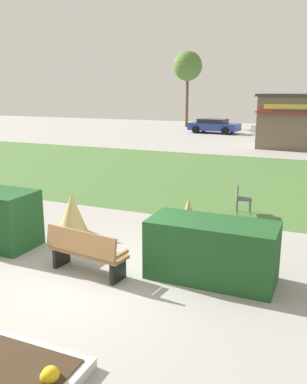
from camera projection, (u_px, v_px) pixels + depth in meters
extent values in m
plane|color=#999691|center=(80.00, 282.00, 7.90)|extent=(80.00, 80.00, 0.00)
cube|color=#446B33|center=(220.00, 177.00, 17.37)|extent=(36.00, 12.00, 0.01)
sphere|color=gold|center=(50.00, 375.00, 5.04)|extent=(0.23, 0.23, 0.23)
sphere|color=gold|center=(46.00, 377.00, 5.02)|extent=(0.16, 0.16, 0.16)
cube|color=olive|center=(88.00, 252.00, 8.20)|extent=(1.75, 0.70, 0.06)
cube|color=olive|center=(80.00, 242.00, 7.95)|extent=(1.70, 0.35, 0.44)
cube|color=black|center=(62.00, 255.00, 8.62)|extent=(0.14, 0.45, 0.45)
cube|color=black|center=(118.00, 270.00, 7.90)|extent=(0.14, 0.45, 0.45)
cube|color=olive|center=(58.00, 239.00, 8.58)|extent=(0.12, 0.44, 0.06)
cube|color=olive|center=(121.00, 254.00, 7.77)|extent=(0.12, 0.44, 0.06)
cube|color=#1E4C23|center=(212.00, 250.00, 7.93)|extent=(2.46, 1.10, 1.17)
cone|color=tan|center=(188.00, 225.00, 9.24)|extent=(0.73, 0.73, 1.29)
cone|color=tan|center=(72.00, 213.00, 10.50)|extent=(0.79, 0.79, 1.05)
cube|color=#4C5156|center=(244.00, 199.00, 12.20)|extent=(0.54, 0.54, 0.04)
cube|color=#4C5156|center=(237.00, 191.00, 12.17)|extent=(0.15, 0.44, 0.44)
cylinder|color=#4C5156|center=(250.00, 208.00, 12.05)|extent=(0.03, 0.03, 0.45)
cylinder|color=#4C5156|center=(249.00, 205.00, 12.41)|extent=(0.03, 0.03, 0.45)
cylinder|color=#4C5156|center=(237.00, 208.00, 12.10)|extent=(0.03, 0.03, 0.45)
cylinder|color=#4C5156|center=(237.00, 204.00, 12.46)|extent=(0.03, 0.03, 0.45)
cube|color=navy|center=(214.00, 127.00, 34.85)|extent=(4.35, 2.17, 0.60)
cube|color=black|center=(213.00, 121.00, 34.81)|extent=(2.44, 1.79, 0.44)
cylinder|color=black|center=(232.00, 129.00, 35.09)|extent=(0.66, 0.28, 0.64)
cylinder|color=black|center=(225.00, 131.00, 33.52)|extent=(0.66, 0.28, 0.64)
cylinder|color=black|center=(204.00, 128.00, 36.29)|extent=(0.66, 0.28, 0.64)
cylinder|color=black|center=(196.00, 130.00, 34.72)|extent=(0.66, 0.28, 0.64)
cube|color=silver|center=(280.00, 129.00, 32.77)|extent=(4.26, 1.95, 0.60)
cube|color=black|center=(278.00, 123.00, 32.73)|extent=(2.36, 1.66, 0.44)
cylinder|color=black|center=(298.00, 132.00, 33.09)|extent=(0.65, 0.24, 0.64)
cylinder|color=black|center=(295.00, 134.00, 31.48)|extent=(0.65, 0.24, 0.64)
cylinder|color=black|center=(265.00, 130.00, 34.18)|extent=(0.65, 0.24, 0.64)
cylinder|color=black|center=(261.00, 132.00, 32.56)|extent=(0.65, 0.24, 0.64)
cylinder|color=brown|center=(187.00, 103.00, 40.18)|extent=(0.28, 0.28, 4.72)
sphere|color=#4C7233|center=(188.00, 66.00, 39.34)|extent=(2.80, 2.80, 2.80)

